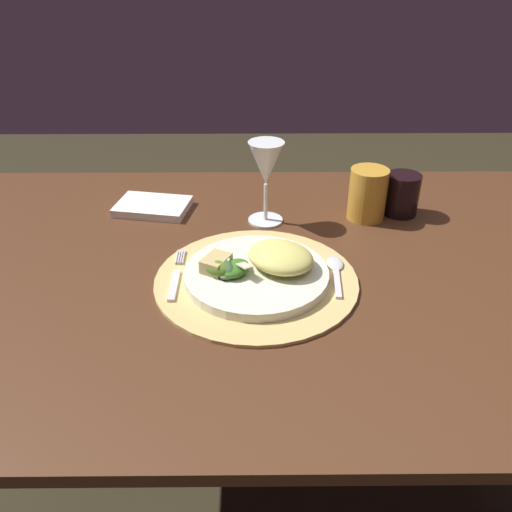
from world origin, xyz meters
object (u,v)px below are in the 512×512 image
(dining_table, at_px, (291,339))
(amber_tumbler, at_px, (368,194))
(napkin, at_px, (153,206))
(wine_glass, at_px, (266,167))
(dark_tumbler, at_px, (402,194))
(dinner_plate, at_px, (256,274))
(fork, at_px, (176,277))
(spoon, at_px, (336,269))

(dining_table, distance_m, amber_tumbler, 0.33)
(napkin, xyz_separation_m, wine_glass, (0.24, -0.05, 0.11))
(dining_table, bearing_deg, amber_tumbler, 48.96)
(wine_glass, relative_size, dark_tumbler, 1.93)
(dinner_plate, bearing_deg, fork, 178.58)
(napkin, xyz_separation_m, dark_tumbler, (0.52, -0.02, 0.03))
(spoon, height_order, napkin, napkin)
(dinner_plate, bearing_deg, dark_tumbler, 40.12)
(amber_tumbler, bearing_deg, dinner_plate, -133.85)
(dining_table, height_order, napkin, napkin)
(fork, bearing_deg, dinner_plate, -1.42)
(amber_tumbler, height_order, dark_tumbler, amber_tumbler)
(fork, xyz_separation_m, amber_tumbler, (0.36, 0.23, 0.04))
(spoon, xyz_separation_m, amber_tumbler, (0.09, 0.21, 0.04))
(amber_tumbler, bearing_deg, dining_table, -131.04)
(napkin, relative_size, amber_tumbler, 1.41)
(dining_table, height_order, amber_tumbler, amber_tumbler)
(napkin, distance_m, wine_glass, 0.27)
(spoon, xyz_separation_m, napkin, (-0.35, 0.25, -0.00))
(dinner_plate, relative_size, amber_tumbler, 2.30)
(wine_glass, bearing_deg, dinner_plate, -95.37)
(dinner_plate, xyz_separation_m, amber_tumbler, (0.23, 0.24, 0.04))
(fork, distance_m, dark_tumbler, 0.51)
(dinner_plate, bearing_deg, wine_glass, 84.63)
(dark_tumbler, bearing_deg, dinner_plate, -139.88)
(fork, bearing_deg, napkin, 106.80)
(wine_glass, xyz_separation_m, dark_tumbler, (0.28, 0.03, -0.07))
(dinner_plate, height_order, fork, dinner_plate)
(fork, bearing_deg, dining_table, 14.07)
(dinner_plate, bearing_deg, dining_table, 38.36)
(dining_table, xyz_separation_m, spoon, (0.07, -0.03, 0.18))
(spoon, bearing_deg, wine_glass, 120.63)
(dining_table, distance_m, dark_tumbler, 0.38)
(wine_glass, distance_m, dark_tumbler, 0.29)
(dining_table, xyz_separation_m, dinner_plate, (-0.07, -0.05, 0.19))
(fork, bearing_deg, spoon, 4.66)
(fork, height_order, spoon, spoon)
(wine_glass, height_order, amber_tumbler, wine_glass)
(napkin, bearing_deg, amber_tumbler, -4.85)
(dinner_plate, relative_size, napkin, 1.63)
(dinner_plate, bearing_deg, spoon, 10.55)
(dinner_plate, distance_m, spoon, 0.14)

